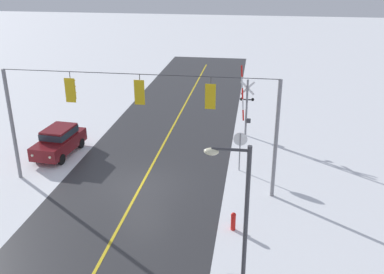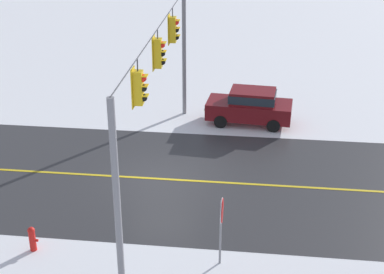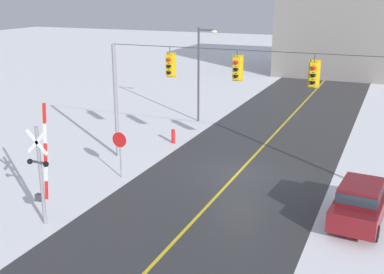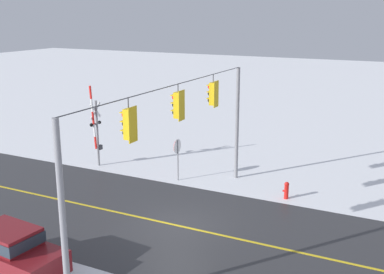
% 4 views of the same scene
% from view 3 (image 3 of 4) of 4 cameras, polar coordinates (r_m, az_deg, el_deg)
% --- Properties ---
extents(ground_plane, '(160.00, 160.00, 0.00)m').
position_cam_3_polar(ground_plane, '(24.83, 5.36, -4.28)').
color(ground_plane, white).
extents(road_asphalt, '(9.00, 80.00, 0.01)m').
position_cam_3_polar(road_asphalt, '(30.30, 8.85, -0.49)').
color(road_asphalt, '#303033').
rests_on(road_asphalt, ground).
extents(lane_centre_line, '(0.14, 72.00, 0.01)m').
position_cam_3_polar(lane_centre_line, '(30.30, 8.85, -0.48)').
color(lane_centre_line, gold).
rests_on(lane_centre_line, ground).
extents(signal_span, '(14.20, 0.47, 6.22)m').
position_cam_3_polar(signal_span, '(23.66, 5.44, 5.37)').
color(signal_span, gray).
rests_on(signal_span, ground).
extents(stop_sign, '(0.80, 0.09, 2.35)m').
position_cam_3_polar(stop_sign, '(23.95, -8.44, -0.85)').
color(stop_sign, gray).
rests_on(stop_sign, ground).
extents(railroad_crossing, '(1.00, 0.31, 4.94)m').
position_cam_3_polar(railroad_crossing, '(19.58, -17.25, -3.62)').
color(railroad_crossing, gray).
rests_on(railroad_crossing, ground).
extents(parked_car_maroon, '(2.10, 4.31, 1.74)m').
position_cam_3_polar(parked_car_maroon, '(20.40, 19.09, -7.10)').
color(parked_car_maroon, maroon).
rests_on(parked_car_maroon, ground).
extents(streetlamp_near, '(1.39, 0.28, 6.50)m').
position_cam_3_polar(streetlamp_near, '(33.79, 1.11, 8.30)').
color(streetlamp_near, '#38383D').
rests_on(streetlamp_near, ground).
extents(fire_hydrant, '(0.24, 0.31, 0.88)m').
position_cam_3_polar(fire_hydrant, '(29.49, -2.21, 0.16)').
color(fire_hydrant, red).
rests_on(fire_hydrant, ground).
extents(building_distant, '(18.04, 13.95, 10.72)m').
position_cam_3_polar(building_distant, '(58.32, 19.97, 12.31)').
color(building_distant, slate).
rests_on(building_distant, ground).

